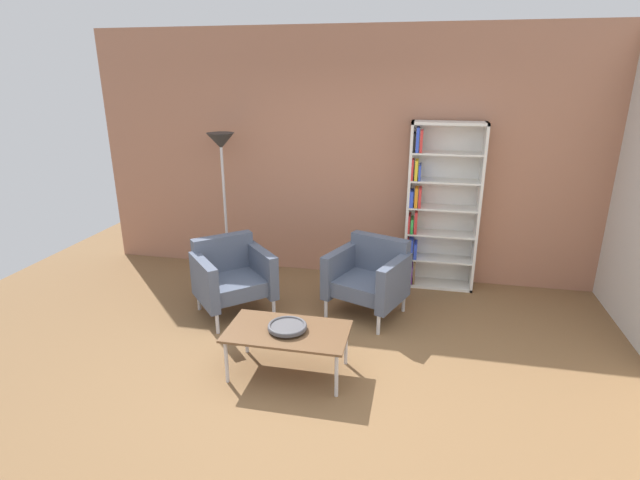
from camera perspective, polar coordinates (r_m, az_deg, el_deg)
The scene contains 8 objects.
ground_plane at distance 4.12m, azimuth -1.39°, elevation -16.50°, with size 8.32×8.32×0.00m, color brown.
brick_back_panel at distance 5.85m, azimuth 4.13°, elevation 9.64°, with size 6.40×0.12×2.90m, color #A87056.
bookshelf_tall at distance 5.71m, azimuth 13.47°, elevation 3.58°, with size 0.80×0.30×1.90m.
coffee_table_low at distance 4.07m, azimuth -3.81°, elevation -10.85°, with size 1.00×0.56×0.40m.
decorative_bowl at distance 4.04m, azimuth -3.83°, elevation -10.03°, with size 0.32×0.32×0.05m.
armchair_near_window at distance 5.05m, azimuth 5.77°, elevation -4.18°, with size 0.90×0.86×0.78m.
armchair_spare_guest at distance 5.12m, azimuth -10.27°, elevation -4.05°, with size 0.95×0.95×0.78m.
floor_lamp_torchiere at distance 5.87m, azimuth -11.40°, elevation 9.33°, with size 0.32×0.32×1.74m.
Camera 1 is at (0.79, -3.26, 2.39)m, focal length 27.40 mm.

